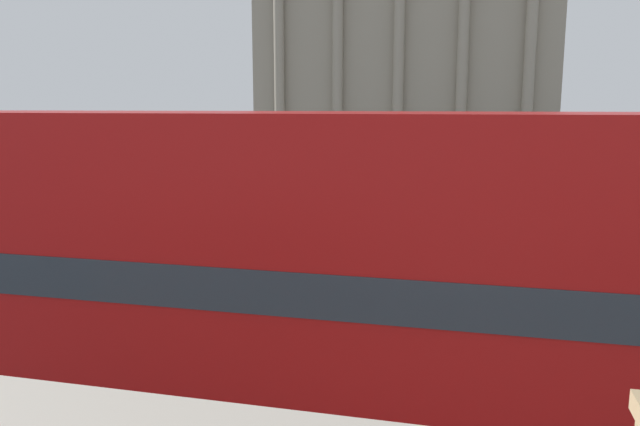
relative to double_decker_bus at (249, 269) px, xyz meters
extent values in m
cylinder|color=black|center=(4.29, 1.26, -1.82)|extent=(1.02, 0.22, 1.02)
cylinder|color=black|center=(-4.29, 1.26, -1.82)|extent=(1.02, 0.22, 1.02)
cube|color=#B71414|center=(0.00, 0.00, -0.96)|extent=(11.37, 2.52, 1.72)
cube|color=#2D3842|center=(0.00, 0.00, 0.13)|extent=(11.15, 2.55, 0.45)
cube|color=#B71414|center=(0.00, 0.00, 1.10)|extent=(11.37, 2.52, 1.50)
cube|color=#A39984|center=(-3.67, 52.34, 10.35)|extent=(25.98, 10.98, 25.36)
cylinder|color=#A39984|center=(-14.06, 46.40, 8.45)|extent=(0.90, 0.90, 21.55)
cylinder|color=#A39984|center=(-8.87, 46.40, 8.45)|extent=(0.90, 0.90, 21.55)
cylinder|color=#A39984|center=(-3.67, 46.40, 8.45)|extent=(0.90, 0.90, 21.55)
cylinder|color=#A39984|center=(1.52, 46.40, 8.45)|extent=(0.90, 0.90, 21.55)
cylinder|color=#A39984|center=(6.72, 46.40, 8.45)|extent=(0.90, 0.90, 21.55)
cylinder|color=black|center=(2.15, 6.70, -0.40)|extent=(0.12, 0.12, 3.87)
cube|color=black|center=(2.33, 6.70, 1.09)|extent=(0.20, 0.24, 0.70)
sphere|color=green|center=(2.44, 6.70, 1.24)|extent=(0.14, 0.14, 0.14)
cylinder|color=black|center=(2.69, 14.29, -0.54)|extent=(0.12, 0.12, 3.58)
cube|color=black|center=(2.87, 14.29, 0.80)|extent=(0.20, 0.24, 0.70)
sphere|color=green|center=(2.98, 14.29, 0.95)|extent=(0.14, 0.14, 0.14)
cylinder|color=#282B33|center=(10.84, 27.69, -1.90)|extent=(0.14, 0.14, 0.87)
cylinder|color=#282B33|center=(6.90, 25.88, -1.94)|extent=(0.14, 0.14, 0.79)
cylinder|color=#282B33|center=(7.08, 25.88, -1.94)|extent=(0.14, 0.14, 0.79)
cylinder|color=#B22323|center=(6.99, 25.88, -1.23)|extent=(0.32, 0.32, 0.62)
sphere|color=tan|center=(6.99, 25.88, -0.81)|extent=(0.21, 0.21, 0.21)
camera|label=1|loc=(2.53, -6.81, 1.93)|focal=35.00mm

